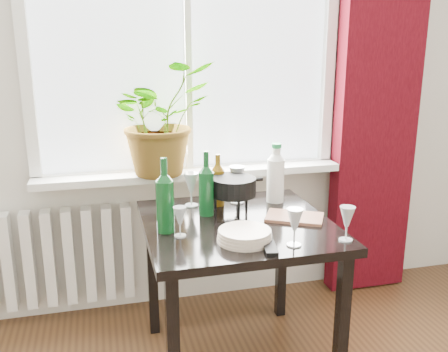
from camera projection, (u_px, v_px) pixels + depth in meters
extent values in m
cube|color=white|center=(187.00, 30.00, 2.67)|extent=(1.72, 0.08, 1.62)
cube|color=white|center=(192.00, 173.00, 2.81)|extent=(1.72, 0.20, 0.04)
cube|color=#34040B|center=(379.00, 84.00, 2.92)|extent=(0.50, 0.12, 2.56)
cube|color=white|center=(60.00, 257.00, 2.78)|extent=(0.80, 0.10, 0.55)
cube|color=black|center=(237.00, 226.00, 2.30)|extent=(0.85, 0.85, 0.04)
cube|color=black|center=(152.00, 273.00, 2.65)|extent=(0.05, 0.05, 0.70)
cube|color=black|center=(342.00, 328.00, 2.14)|extent=(0.05, 0.05, 0.70)
cube|color=black|center=(281.00, 259.00, 2.83)|extent=(0.05, 0.05, 0.70)
imported|color=#1E7320|center=(160.00, 119.00, 2.64)|extent=(0.69, 0.65, 0.60)
cylinder|color=beige|center=(245.00, 236.00, 2.07)|extent=(0.28, 0.28, 0.05)
cube|color=black|center=(269.00, 247.00, 2.00)|extent=(0.08, 0.17, 0.02)
cube|color=#975D44|center=(294.00, 217.00, 2.33)|extent=(0.31, 0.27, 0.01)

